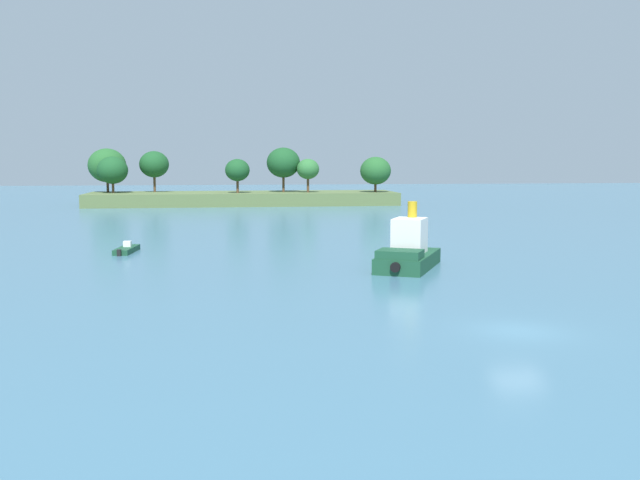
{
  "coord_description": "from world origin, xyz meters",
  "views": [
    {
      "loc": [
        -13.69,
        -31.33,
        8.04
      ],
      "look_at": [
        -5.58,
        28.74,
        1.2
      ],
      "focal_mm": 40.03,
      "sensor_mm": 36.0,
      "label": 1
    }
  ],
  "objects": [
    {
      "name": "tugboat",
      "position": [
        -0.2,
        19.74,
        1.25
      ],
      "size": [
        6.76,
        8.85,
        4.91
      ],
      "color": "#19472D",
      "rests_on": "ground"
    },
    {
      "name": "treeline_island",
      "position": [
        -12.48,
        97.3,
        3.27
      ],
      "size": [
        54.7,
        13.54,
        10.21
      ],
      "color": "#566B3D",
      "rests_on": "ground"
    },
    {
      "name": "fishing_skiff",
      "position": [
        -22.17,
        31.97,
        0.26
      ],
      "size": [
        1.85,
        4.95,
        0.96
      ],
      "color": "#19472D",
      "rests_on": "ground"
    },
    {
      "name": "ground_plane",
      "position": [
        0.0,
        0.0,
        0.0
      ],
      "size": [
        400.0,
        400.0,
        0.0
      ],
      "primitive_type": "plane",
      "color": "teal"
    }
  ]
}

